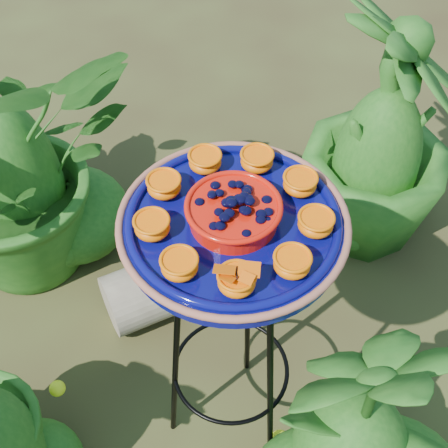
{
  "coord_description": "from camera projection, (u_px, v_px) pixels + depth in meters",
  "views": [
    {
      "loc": [
        0.11,
        -0.92,
        1.78
      ],
      "look_at": [
        0.12,
        -0.17,
        0.91
      ],
      "focal_mm": 50.0,
      "sensor_mm": 36.0,
      "label": 1
    }
  ],
  "objects": [
    {
      "name": "shrub_back_right",
      "position": [
        383.0,
        134.0,
        2.0
      ],
      "size": [
        0.57,
        0.57,
        0.9
      ],
      "primitive_type": "imported",
      "rotation": [
        0.0,
        0.0,
        1.71
      ],
      "color": "#1A5015",
      "rests_on": "ground"
    },
    {
      "name": "shrub_back_left",
      "position": [
        11.0,
        161.0,
        1.94
      ],
      "size": [
        1.03,
        1.0,
        0.87
      ],
      "primitive_type": "imported",
      "rotation": [
        0.0,
        0.0,
        0.61
      ],
      "color": "#1A5015",
      "rests_on": "ground"
    },
    {
      "name": "shrub_front_right",
      "position": [
        359.0,
        421.0,
        1.43
      ],
      "size": [
        0.48,
        0.38,
        0.79
      ],
      "primitive_type": "imported",
      "rotation": [
        0.0,
        0.0,
        3.41
      ],
      "color": "#1A5015",
      "rests_on": "ground"
    },
    {
      "name": "ground_plane",
      "position": [
        186.0,
        373.0,
        1.95
      ],
      "size": [
        20.0,
        20.0,
        0.0
      ],
      "primitive_type": "plane",
      "color": "#322616",
      "rests_on": "ground"
    },
    {
      "name": "feeder_dish",
      "position": [
        233.0,
        222.0,
        1.18
      ],
      "size": [
        0.55,
        0.55,
        0.1
      ],
      "rotation": [
        0.0,
        0.0,
        -0.34
      ],
      "color": "#070957",
      "rests_on": "tripod_stand"
    },
    {
      "name": "driftwood_log",
      "position": [
        196.0,
        274.0,
        2.07
      ],
      "size": [
        0.64,
        0.44,
        0.2
      ],
      "primitive_type": "cylinder",
      "rotation": [
        0.0,
        1.57,
        0.44
      ],
      "color": "tan",
      "rests_on": "ground"
    },
    {
      "name": "tripod_stand",
      "position": [
        232.0,
        325.0,
        1.47
      ],
      "size": [
        0.39,
        0.39,
        0.85
      ],
      "rotation": [
        0.0,
        0.0,
        -0.34
      ],
      "color": "black",
      "rests_on": "ground"
    }
  ]
}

